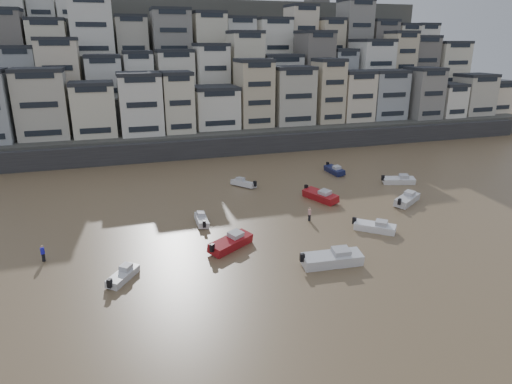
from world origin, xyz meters
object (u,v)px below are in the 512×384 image
object	(u,v)px
boat_e	(320,195)
boat_i	(334,169)
boat_j	(123,274)
boat_a	(332,257)
person_pink	(310,214)
person_blue	(43,253)
boat_f	(202,219)
boat_b	(375,226)
boat_g	(399,179)
boat_h	(244,182)
boat_d	(407,198)
boat_c	(231,241)

from	to	relation	value
boat_e	boat_i	xyz separation A→B (m)	(8.15, 11.64, -0.12)
boat_i	boat_j	size ratio (longest dim) A/B	1.19
boat_a	person_pink	size ratio (longest dim) A/B	3.78
boat_e	person_blue	xyz separation A→B (m)	(-34.58, -8.35, 0.04)
boat_f	person_pink	distance (m)	13.23
boat_b	boat_i	distance (m)	24.52
boat_e	boat_a	bearing A→B (deg)	-41.70
boat_g	person_pink	size ratio (longest dim) A/B	3.04
boat_b	boat_j	distance (m)	28.58
boat_h	boat_j	bearing A→B (deg)	105.70
boat_f	boat_j	bearing A→B (deg)	142.08
boat_a	person_blue	bearing A→B (deg)	165.09
boat_a	boat_d	distance (m)	22.36
boat_b	boat_e	bearing A→B (deg)	138.33
boat_b	boat_f	world-z (taller)	boat_b
boat_c	person_pink	distance (m)	12.19
boat_a	boat_g	xyz separation A→B (m)	(22.27, 21.29, -0.18)
boat_d	boat_g	world-z (taller)	boat_d
boat_d	person_pink	world-z (taller)	person_pink
boat_b	person_blue	size ratio (longest dim) A/B	2.95
boat_f	person_pink	size ratio (longest dim) A/B	2.50
boat_a	boat_j	xyz separation A→B (m)	(-19.78, 3.34, -0.30)
boat_j	boat_h	bearing A→B (deg)	-3.05
boat_i	boat_f	bearing A→B (deg)	-61.35
boat_a	boat_f	size ratio (longest dim) A/B	1.51
boat_e	person_blue	world-z (taller)	person_blue
boat_b	boat_f	size ratio (longest dim) A/B	1.18
boat_d	person_pink	distance (m)	15.39
boat_a	boat_g	bearing A→B (deg)	48.45
boat_b	boat_j	world-z (taller)	boat_b
boat_d	boat_h	bearing A→B (deg)	109.44
boat_a	boat_e	distance (m)	19.51
boat_b	boat_i	size ratio (longest dim) A/B	0.99
boat_f	boat_j	xyz separation A→B (m)	(-9.69, -11.33, -0.00)
boat_e	person_pink	distance (m)	8.03
boat_d	person_blue	xyz separation A→B (m)	(-45.26, -3.48, 0.08)
person_blue	person_pink	world-z (taller)	same
boat_f	person_pink	bearing A→B (deg)	-101.31
boat_h	boat_e	bearing A→B (deg)	-174.74
boat_d	boat_b	bearing A→B (deg)	-176.83
boat_d	boat_j	world-z (taller)	boat_d
boat_d	boat_f	distance (m)	28.17
boat_c	boat_d	bearing A→B (deg)	-19.96
boat_b	boat_g	distance (m)	20.34
boat_f	person_blue	world-z (taller)	person_blue
boat_e	boat_g	size ratio (longest dim) A/B	1.15
person_pink	boat_g	bearing A→B (deg)	26.64
boat_e	person_blue	distance (m)	35.58
boat_a	boat_f	xyz separation A→B (m)	(-10.09, 14.67, -0.30)
boat_b	boat_e	xyz separation A→B (m)	(-1.31, 11.90, 0.13)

